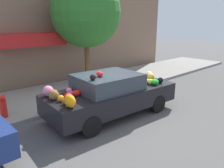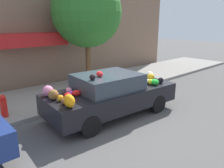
% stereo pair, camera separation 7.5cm
% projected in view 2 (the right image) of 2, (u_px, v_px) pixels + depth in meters
% --- Properties ---
extents(ground_plane, '(60.00, 60.00, 0.00)m').
position_uv_depth(ground_plane, '(109.00, 113.00, 7.23)').
color(ground_plane, '#565451').
extents(sidewalk_curb, '(24.00, 3.20, 0.12)m').
position_uv_depth(sidewalk_curb, '(67.00, 92.00, 9.14)').
color(sidewalk_curb, gray).
rests_on(sidewalk_curb, ground).
extents(building_facade, '(18.00, 1.20, 6.08)m').
position_uv_depth(building_facade, '(37.00, 20.00, 9.91)').
color(building_facade, '#846651').
rests_on(building_facade, ground).
extents(street_tree, '(3.07, 3.07, 4.73)m').
position_uv_depth(street_tree, '(87.00, 12.00, 9.55)').
color(street_tree, brown).
rests_on(street_tree, sidewalk_curb).
extents(fire_hydrant, '(0.20, 0.20, 0.70)m').
position_uv_depth(fire_hydrant, '(4.00, 106.00, 6.56)').
color(fire_hydrant, red).
rests_on(fire_hydrant, sidewalk_curb).
extents(art_car, '(4.36, 2.02, 1.54)m').
position_uv_depth(art_car, '(111.00, 94.00, 6.90)').
color(art_car, black).
rests_on(art_car, ground).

